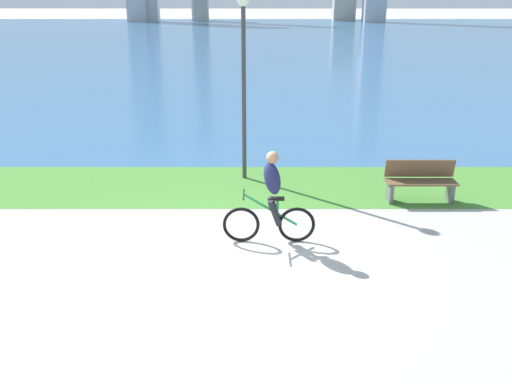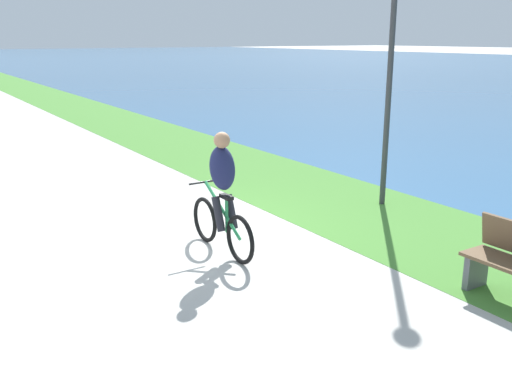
# 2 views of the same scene
# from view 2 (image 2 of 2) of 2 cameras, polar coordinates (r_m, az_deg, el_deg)

# --- Properties ---
(ground_plane) EXTENTS (300.00, 300.00, 0.00)m
(ground_plane) POSITION_cam_2_polar(r_m,az_deg,el_deg) (8.75, -7.93, -4.27)
(ground_plane) COLOR #B2AFA8
(grass_strip_bayside) EXTENTS (120.00, 2.89, 0.01)m
(grass_strip_bayside) POSITION_cam_2_polar(r_m,az_deg,el_deg) (10.45, 8.45, -1.01)
(grass_strip_bayside) COLOR #478433
(grass_strip_bayside) RESTS_ON ground
(cyclist_lead) EXTENTS (1.67, 0.52, 1.71)m
(cyclist_lead) POSITION_cam_2_polar(r_m,az_deg,el_deg) (7.72, -3.43, -0.27)
(cyclist_lead) COLOR black
(cyclist_lead) RESTS_ON ground
(lamppost_tall) EXTENTS (0.28, 0.28, 4.26)m
(lamppost_tall) POSITION_cam_2_polar(r_m,az_deg,el_deg) (10.10, 13.52, 14.01)
(lamppost_tall) COLOR #38383D
(lamppost_tall) RESTS_ON ground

